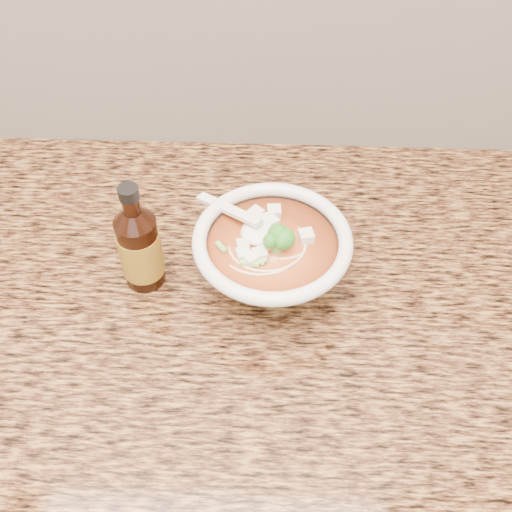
{
  "coord_description": "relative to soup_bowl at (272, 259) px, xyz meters",
  "views": [
    {
      "loc": [
        0.17,
        1.18,
        1.56
      ],
      "look_at": [
        0.16,
        1.7,
        0.95
      ],
      "focal_mm": 45.0,
      "sensor_mm": 36.0,
      "label": 1
    }
  ],
  "objects": [
    {
      "name": "cabinet",
      "position": [
        -0.17,
        -0.03,
        -0.52
      ],
      "size": [
        4.0,
        0.65,
        0.86
      ],
      "primitive_type": "cube",
      "color": "#392011",
      "rests_on": "ground"
    },
    {
      "name": "counter_slab",
      "position": [
        -0.17,
        -0.03,
        -0.07
      ],
      "size": [
        4.0,
        0.68,
        0.04
      ],
      "primitive_type": "cube",
      "color": "olive",
      "rests_on": "cabinet"
    },
    {
      "name": "hot_sauce_bottle",
      "position": [
        -0.16,
        -0.0,
        0.02
      ],
      "size": [
        0.07,
        0.07,
        0.16
      ],
      "rotation": [
        0.0,
        0.0,
        0.33
      ],
      "color": "black",
      "rests_on": "counter_slab"
    },
    {
      "name": "soup_bowl",
      "position": [
        0.0,
        0.0,
        0.0
      ],
      "size": [
        0.2,
        0.2,
        0.11
      ],
      "rotation": [
        0.0,
        0.0,
        0.02
      ],
      "color": "white",
      "rests_on": "counter_slab"
    }
  ]
}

